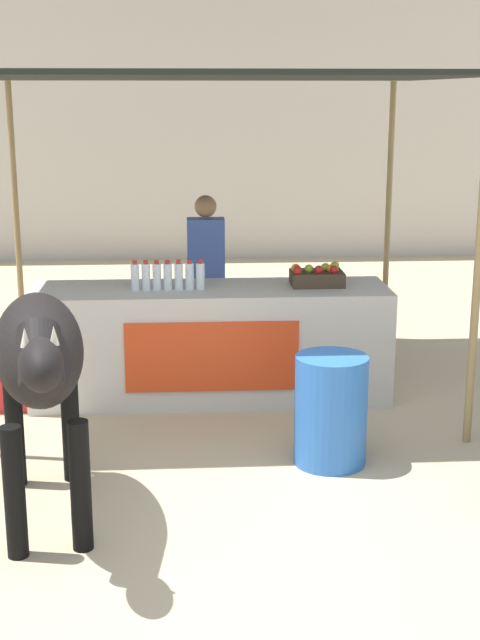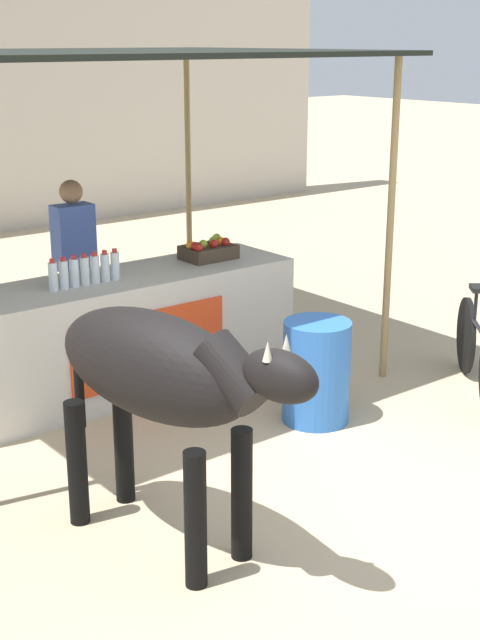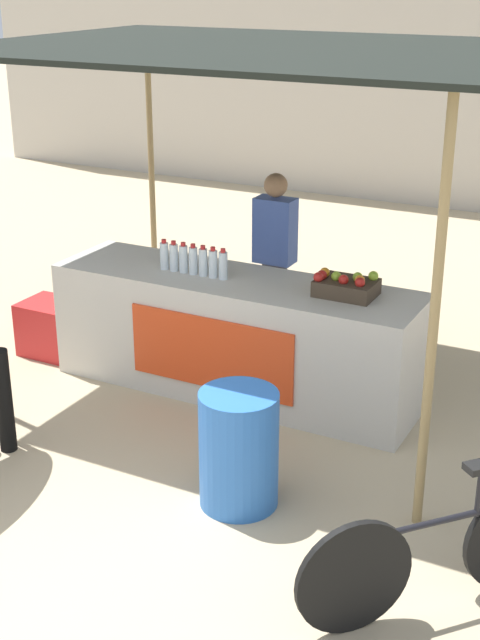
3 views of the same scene
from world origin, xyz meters
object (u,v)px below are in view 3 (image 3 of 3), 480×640
(water_barrel, at_px, (239,449))
(fruit_crate, at_px, (346,286))
(cooler_box, at_px, (56,329))
(vendor_behind_counter, at_px, (275,265))
(stall_counter, at_px, (235,335))
(bicycle_leaning, at_px, (439,553))

(water_barrel, bearing_deg, fruit_crate, 85.86)
(cooler_box, bearing_deg, vendor_behind_counter, 26.04)
(vendor_behind_counter, xyz_separation_m, water_barrel, (0.81, -2.21, -0.46))
(vendor_behind_counter, bearing_deg, water_barrel, -69.89)
(stall_counter, relative_size, water_barrel, 3.82)
(bicycle_leaning, bearing_deg, cooler_box, 155.97)
(cooler_box, relative_size, water_barrel, 0.76)
(bicycle_leaning, bearing_deg, fruit_crate, 124.29)
(fruit_crate, bearing_deg, vendor_behind_counter, 142.53)
(vendor_behind_counter, bearing_deg, stall_counter, -88.98)
(cooler_box, bearing_deg, water_barrel, -28.12)
(cooler_box, xyz_separation_m, bicycle_leaning, (3.96, -1.77, 0.11))
(stall_counter, bearing_deg, cooler_box, -176.83)
(stall_counter, distance_m, water_barrel, 1.67)
(stall_counter, xyz_separation_m, cooler_box, (-1.75, -0.10, -0.24))
(cooler_box, xyz_separation_m, water_barrel, (2.55, -1.36, 0.15))
(vendor_behind_counter, height_order, cooler_box, vendor_behind_counter)
(cooler_box, height_order, bicycle_leaning, bicycle_leaning)
(stall_counter, xyz_separation_m, vendor_behind_counter, (-0.01, 0.75, 0.37))
(stall_counter, xyz_separation_m, water_barrel, (0.80, -1.46, -0.09))
(water_barrel, xyz_separation_m, bicycle_leaning, (1.41, -0.40, -0.04))
(stall_counter, xyz_separation_m, bicycle_leaning, (2.21, -1.86, -0.13))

